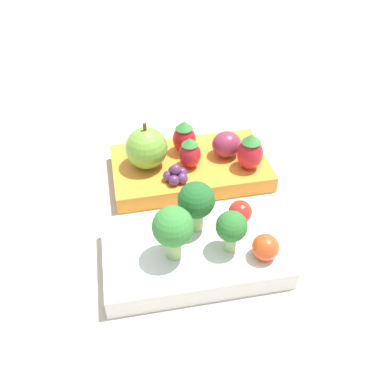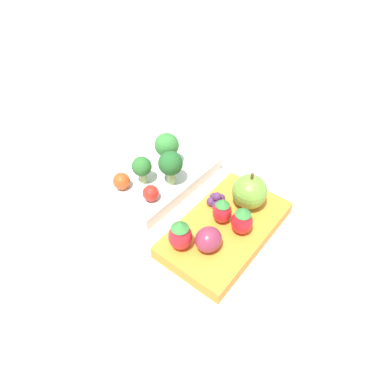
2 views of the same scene
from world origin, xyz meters
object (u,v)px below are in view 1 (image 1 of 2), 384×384
Objects in this scene: bento_box_savoury at (194,254)px; strawberry_0 at (184,137)px; broccoli_floret_2 at (196,202)px; apple at (147,148)px; cherry_tomato_0 at (240,212)px; broccoli_floret_1 at (173,228)px; strawberry_1 at (190,153)px; plum at (227,144)px; cherry_tomato_1 at (265,247)px; grape_cluster at (176,175)px; bento_box_fruit at (190,168)px; broccoli_floret_0 at (231,228)px; strawberry_2 at (250,152)px.

strawberry_0 is (-0.00, -0.17, 0.03)m from bento_box_savoury.
broccoli_floret_2 is 0.13m from apple.
broccoli_floret_1 is at bearing 31.02° from cherry_tomato_0.
plum is at bearing -158.25° from strawberry_1.
cherry_tomato_1 is (-0.07, 0.02, 0.03)m from bento_box_savoury.
strawberry_1 is (-0.03, -0.15, -0.02)m from broccoli_floret_1.
grape_cluster reaches higher than bento_box_savoury.
strawberry_1 is at bearing -100.35° from broccoli_floret_1.
bento_box_fruit is at bearing -100.09° from broccoli_floret_1.
cherry_tomato_1 is 0.18m from plum.
cherry_tomato_1 is at bearing 164.75° from bento_box_savoury.
apple is (0.08, -0.15, -0.01)m from broccoli_floret_0.
apple reaches higher than strawberry_2.
bento_box_savoury is 0.16m from strawberry_2.
strawberry_1 is 1.37× the size of grape_cluster.
strawberry_1 is at bearing -6.35° from strawberry_2.
broccoli_floret_2 reaches higher than bento_box_fruit.
grape_cluster is at bearing -67.30° from broccoli_floret_0.
strawberry_2 reaches higher than bento_box_savoury.
cherry_tomato_1 is 0.15m from grape_cluster.
broccoli_floret_0 is 1.55× the size of grape_cluster.
broccoli_floret_0 reaches higher than bento_box_savoury.
broccoli_floret_0 is at bearing 101.17° from strawberry_0.
bento_box_fruit is 8.28× the size of cherry_tomato_0.
cherry_tomato_1 is at bearing 94.47° from plum.
strawberry_2 reaches higher than bento_box_fruit.
broccoli_floret_2 reaches higher than plum.
strawberry_0 is (0.01, -0.02, 0.03)m from bento_box_fruit.
broccoli_floret_1 is at bearing -5.26° from cherry_tomato_1.
cherry_tomato_0 is 0.60× the size of strawberry_1.
grape_cluster is (-0.01, -0.12, -0.03)m from broccoli_floret_1.
broccoli_floret_1 is at bearing 79.65° from strawberry_1.
strawberry_1 is at bearing -92.36° from bento_box_savoury.
bento_box_fruit is 3.58× the size of broccoli_floret_2.
bento_box_savoury is at bearing 87.39° from bento_box_fruit.
strawberry_0 is (-0.05, -0.03, -0.00)m from apple.
strawberry_1 is at bearing -78.22° from broccoli_floret_0.
plum is at bearing -114.40° from broccoli_floret_1.
grape_cluster is at bearing -57.78° from cherry_tomato_1.
cherry_tomato_1 is at bearing 110.34° from bento_box_fruit.
apple is at bearing -6.42° from strawberry_2.
broccoli_floret_2 is 1.19× the size of strawberry_2.
broccoli_floret_0 reaches higher than strawberry_0.
strawberry_0 is 0.09m from strawberry_2.
grape_cluster is (0.02, 0.03, -0.01)m from strawberry_1.
bento_box_savoury is at bearing 108.27° from apple.
broccoli_floret_2 is 0.08m from cherry_tomato_1.
cherry_tomato_1 is (-0.09, 0.01, -0.03)m from broccoli_floret_1.
bento_box_savoury is 0.14m from strawberry_1.
strawberry_2 reaches higher than strawberry_1.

